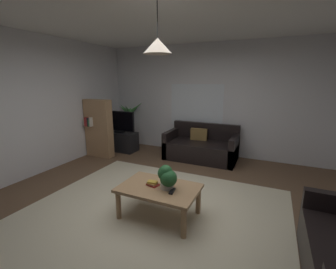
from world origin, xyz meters
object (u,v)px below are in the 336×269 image
at_px(tv_stand, 120,141).
at_px(potted_palm_corner, 130,125).
at_px(couch_under_window, 201,148).
at_px(bookshelf_corner, 99,128).
at_px(book_on_table_2, 152,182).
at_px(book_on_table_1, 153,184).
at_px(tv, 119,122).
at_px(potted_plant_on_table, 167,176).
at_px(book_on_table_0, 153,184).
at_px(coffee_table, 159,191).
at_px(remote_on_table_0, 172,191).
at_px(pendant_lamp, 158,46).

height_order(tv_stand, potted_palm_corner, potted_palm_corner).
bearing_deg(couch_under_window, bookshelf_corner, -159.97).
bearing_deg(book_on_table_2, book_on_table_1, 9.57).
relative_size(tv_stand, tv, 0.98).
bearing_deg(bookshelf_corner, potted_plant_on_table, -32.77).
relative_size(book_on_table_0, bookshelf_corner, 0.11).
xyz_separation_m(potted_plant_on_table, bookshelf_corner, (-2.64, 1.70, 0.09)).
relative_size(book_on_table_1, book_on_table_2, 1.01).
relative_size(coffee_table, book_on_table_1, 8.19).
height_order(book_on_table_2, remote_on_table_0, book_on_table_2).
bearing_deg(book_on_table_0, couch_under_window, 91.50).
distance_m(book_on_table_1, pendant_lamp, 1.77).
bearing_deg(potted_plant_on_table, potted_palm_corner, 131.30).
height_order(tv, bookshelf_corner, bookshelf_corner).
relative_size(book_on_table_1, tv, 0.14).
bearing_deg(bookshelf_corner, coffee_table, -33.95).
bearing_deg(bookshelf_corner, book_on_table_1, -35.06).
distance_m(coffee_table, book_on_table_1, 0.14).
height_order(couch_under_window, potted_plant_on_table, couch_under_window).
distance_m(book_on_table_0, remote_on_table_0, 0.33).
distance_m(coffee_table, tv_stand, 3.27).
bearing_deg(coffee_table, couch_under_window, 93.79).
distance_m(tv_stand, potted_palm_corner, 0.63).
relative_size(couch_under_window, bookshelf_corner, 1.18).
xyz_separation_m(couch_under_window, potted_plant_on_table, (0.29, -2.55, 0.35)).
bearing_deg(remote_on_table_0, coffee_table, 158.63).
bearing_deg(book_on_table_0, tv_stand, 134.27).
relative_size(potted_plant_on_table, bookshelf_corner, 0.23).
xyz_separation_m(tv_stand, bookshelf_corner, (-0.19, -0.60, 0.45)).
height_order(potted_palm_corner, bookshelf_corner, bookshelf_corner).
relative_size(book_on_table_0, book_on_table_1, 1.23).
height_order(couch_under_window, tv, tv).
height_order(couch_under_window, pendant_lamp, pendant_lamp).
relative_size(tv_stand, bookshelf_corner, 0.64).
height_order(book_on_table_1, remote_on_table_0, book_on_table_1).
height_order(couch_under_window, remote_on_table_0, couch_under_window).
xyz_separation_m(potted_plant_on_table, tv, (-2.45, 2.28, 0.17)).
distance_m(book_on_table_1, potted_palm_corner, 3.64).
bearing_deg(couch_under_window, coffee_table, -86.21).
bearing_deg(tv_stand, potted_plant_on_table, -43.14).
bearing_deg(tv, couch_under_window, 7.33).
xyz_separation_m(couch_under_window, book_on_table_2, (0.07, -2.56, 0.22)).
distance_m(book_on_table_1, tv_stand, 3.21).
xyz_separation_m(remote_on_table_0, bookshelf_corner, (-2.74, 1.75, 0.25)).
xyz_separation_m(couch_under_window, tv_stand, (-2.16, -0.26, -0.02)).
bearing_deg(remote_on_table_0, book_on_table_2, 163.74).
relative_size(book_on_table_2, remote_on_table_0, 0.81).
height_order(coffee_table, remote_on_table_0, remote_on_table_0).
bearing_deg(book_on_table_1, couch_under_window, 91.62).
relative_size(book_on_table_0, tv, 0.17).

